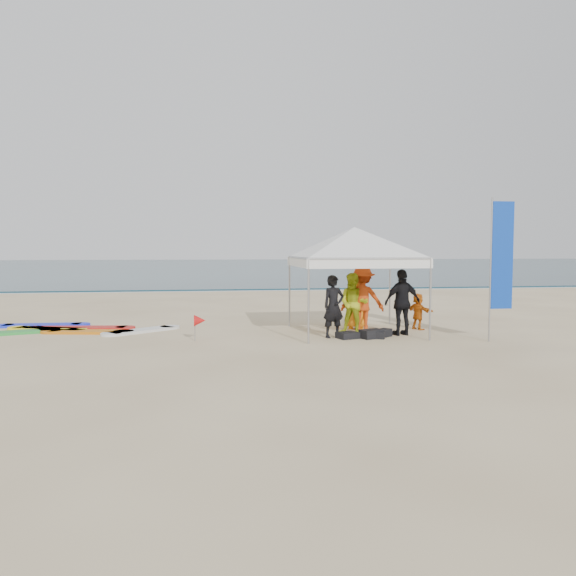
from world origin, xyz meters
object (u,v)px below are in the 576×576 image
Objects in this scene: person_seated at (418,311)px; marker_pennant at (200,321)px; person_yellow at (354,303)px; person_orange_b at (356,300)px; feather_flag at (501,257)px; person_black_b at (402,302)px; person_orange_a at (362,299)px; person_black_a at (334,306)px; surfboard_spread at (67,329)px; canopy_tent at (354,228)px.

person_seated reaches higher than marker_pennant.
person_yellow is 0.92m from person_orange_b.
feather_flag is 5.43× the size of marker_pennant.
person_orange_b is at bearing 138.29° from feather_flag.
marker_pennant is (-5.18, -0.13, -0.36)m from person_black_b.
person_orange_a is 4.39m from marker_pennant.
person_orange_a reaches higher than person_black_b.
person_orange_a is at bearing 10.53° from marker_pennant.
person_black_b is at bearing 117.71° from person_seated.
person_orange_b is at bearing 39.65° from person_black_a.
person_black_b is 1.28m from person_seated.
person_yellow is 4.05m from marker_pennant.
person_yellow is 2.51× the size of marker_pennant.
surfboard_spread is at bearing 146.44° from person_black_a.
person_black_b is at bearing 136.68° from person_orange_b.
feather_flag reaches higher than person_orange_b.
person_yellow is at bearing 152.00° from feather_flag.
canopy_tent is 4.71m from marker_pennant.
person_orange_b is (0.30, 0.87, -0.00)m from person_yellow.
person_orange_b is (0.97, 1.41, 0.01)m from person_black_a.
person_seated is at bearing 10.13° from marker_pennant.
marker_pennant is 4.27m from surfboard_spread.
person_black_a is at bearing -6.86° from person_black_b.
person_black_b reaches higher than person_yellow.
surfboard_spread is at bearing 4.39° from person_orange_a.
person_yellow is 1.01× the size of person_orange_b.
person_black_b is at bearing -13.54° from surfboard_spread.
person_orange_a is at bearing 64.13° from person_yellow.
feather_flag reaches higher than person_black_b.
surfboard_spread is (-10.78, 3.37, -2.00)m from feather_flag.
person_seated is 0.29× the size of feather_flag.
surfboard_spread is at bearing 6.93° from person_orange_b.
surfboard_spread is (-7.61, 1.68, -0.77)m from person_yellow.
person_seated is at bearing 10.37° from canopy_tent.
person_orange_a is at bearing 146.13° from feather_flag.
person_orange_b is 2.50× the size of marker_pennant.
person_yellow is 0.91× the size of person_orange_a.
person_orange_a reaches higher than person_black_a.
person_yellow reaches higher than person_seated.
feather_flag is at bearing -8.92° from marker_pennant.
person_black_a is 0.30× the size of surfboard_spread.
marker_pennant is at bearing 25.27° from person_orange_a.
person_orange_b reaches higher than marker_pennant.
person_black_b is 0.49× the size of feather_flag.
person_yellow is at bearing -30.35° from person_black_b.
person_orange_a is 1.93m from canopy_tent.
marker_pennant is at bearing -146.14° from person_yellow.
person_yellow reaches higher than surfboard_spread.
person_black_a is 7.33m from surfboard_spread.
person_black_b is 1.57m from person_orange_b.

